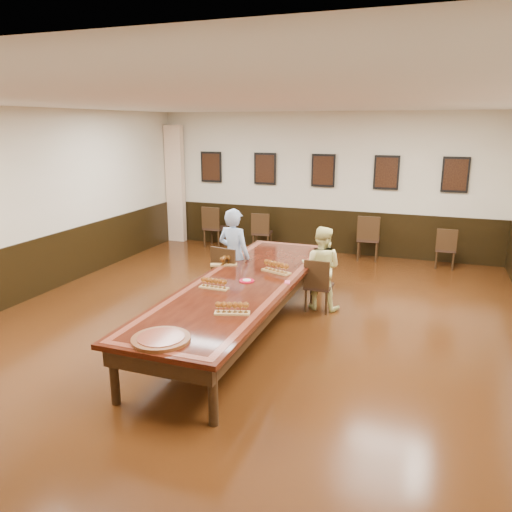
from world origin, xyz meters
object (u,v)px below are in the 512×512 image
at_px(chair_woman, 319,284).
at_px(carved_platter, 161,339).
at_px(spare_chair_c, 368,237).
at_px(person_man, 234,256).
at_px(spare_chair_b, 262,231).
at_px(person_woman, 321,268).
at_px(chair_man, 231,275).
at_px(spare_chair_a, 215,226).
at_px(spare_chair_d, 446,248).
at_px(conference_table, 244,291).

bearing_deg(chair_woman, carved_platter, 76.12).
height_order(spare_chair_c, person_man, person_man).
relative_size(chair_woman, spare_chair_b, 0.95).
bearing_deg(chair_woman, person_woman, -90.00).
bearing_deg(chair_man, spare_chair_b, -67.43).
xyz_separation_m(spare_chair_a, spare_chair_d, (5.31, -0.07, -0.07)).
bearing_deg(chair_man, spare_chair_a, -50.34).
bearing_deg(conference_table, chair_man, 122.52).
distance_m(spare_chair_b, carved_platter, 6.90).
height_order(person_man, carved_platter, person_man).
bearing_deg(spare_chair_a, person_woman, 138.09).
xyz_separation_m(chair_woman, carved_platter, (-0.90, -3.36, 0.34)).
bearing_deg(carved_platter, spare_chair_d, 67.14).
distance_m(spare_chair_c, spare_chair_d, 1.61).
bearing_deg(spare_chair_d, person_man, 45.70).
xyz_separation_m(spare_chair_a, spare_chair_c, (3.70, 0.03, 0.00)).
bearing_deg(spare_chair_d, chair_woman, 60.13).
distance_m(spare_chair_a, spare_chair_b, 1.22).
bearing_deg(person_woman, spare_chair_d, -119.70).
bearing_deg(spare_chair_a, conference_table, 121.53).
distance_m(spare_chair_b, spare_chair_d, 4.09).
relative_size(spare_chair_c, conference_table, 0.20).
relative_size(chair_woman, spare_chair_a, 0.87).
height_order(chair_woman, person_man, person_man).
relative_size(chair_man, person_woman, 0.74).
xyz_separation_m(spare_chair_d, person_man, (-3.35, -3.41, 0.37)).
height_order(spare_chair_b, spare_chair_c, spare_chair_c).
relative_size(chair_man, spare_chair_b, 1.09).
xyz_separation_m(person_man, conference_table, (0.60, -1.08, -0.19)).
relative_size(person_man, carved_platter, 2.29).
bearing_deg(chair_woman, spare_chair_d, -119.01).
bearing_deg(carved_platter, person_woman, 75.42).
distance_m(chair_woman, person_man, 1.48).
bearing_deg(person_man, chair_man, 90.00).
bearing_deg(spare_chair_b, spare_chair_a, -5.75).
relative_size(chair_man, conference_table, 0.20).
bearing_deg(spare_chair_c, person_man, 60.15).
distance_m(spare_chair_c, person_man, 3.94).
distance_m(chair_woman, person_woman, 0.26).
distance_m(chair_woman, spare_chair_c, 3.43).
bearing_deg(person_woman, spare_chair_b, -55.68).
bearing_deg(person_man, spare_chair_c, -105.11).
relative_size(spare_chair_b, conference_table, 0.18).
xyz_separation_m(chair_woman, spare_chair_b, (-2.17, 3.41, 0.02)).
height_order(chair_woman, spare_chair_b, spare_chair_b).
bearing_deg(spare_chair_d, person_woman, 59.45).
xyz_separation_m(chair_woman, person_man, (-1.43, -0.10, 0.36)).
distance_m(spare_chair_d, conference_table, 5.27).
relative_size(spare_chair_a, person_man, 0.62).
bearing_deg(person_man, spare_chair_b, -66.77).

